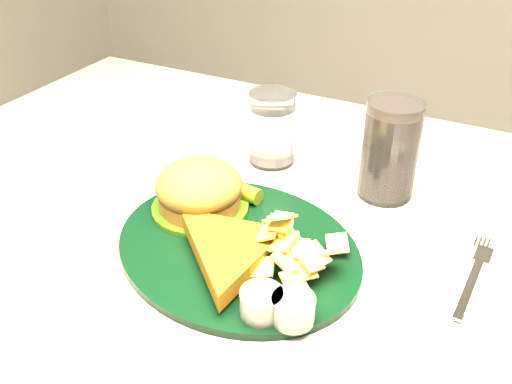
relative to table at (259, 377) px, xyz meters
The scene contains 6 objects.
table is the anchor object (origin of this frame).
dinner_plate 0.43m from the table, 77.12° to the right, with size 0.33×0.28×0.08m, color black, non-canonical shape.
water_glass 0.45m from the table, 107.61° to the left, with size 0.07×0.07×0.12m, color white.
cola_glass 0.48m from the table, 34.13° to the left, with size 0.08×0.08×0.15m, color black.
fork_napkin 0.49m from the table, ahead, with size 0.11×0.15×0.01m, color white, non-canonical shape.
ramekin 0.48m from the table, 149.62° to the left, with size 0.04×0.04×0.03m, color white.
Camera 1 is at (0.31, -0.61, 1.20)m, focal length 40.00 mm.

